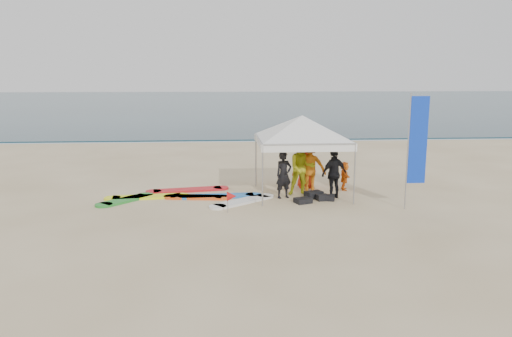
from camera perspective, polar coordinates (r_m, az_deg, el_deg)
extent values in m
plane|color=beige|center=(12.96, -2.46, -7.41)|extent=(120.00, 120.00, 0.00)
cube|color=#0C2633|center=(72.43, -3.88, 7.57)|extent=(160.00, 84.00, 0.08)
cube|color=silver|center=(30.78, -3.46, 3.20)|extent=(160.00, 1.20, 0.01)
imported|color=black|center=(16.41, 3.19, -0.73)|extent=(0.67, 0.56, 1.56)
imported|color=gold|center=(16.83, 5.26, 0.09)|extent=(0.94, 0.74, 1.87)
imported|color=#C96511|center=(17.24, 6.15, 0.29)|extent=(1.24, 0.76, 1.86)
imported|color=black|center=(16.56, 8.91, -0.58)|extent=(1.04, 0.78, 1.65)
imported|color=red|center=(17.92, 5.71, 0.35)|extent=(0.83, 0.57, 1.64)
imported|color=#DB5F13|center=(17.85, 10.07, -0.83)|extent=(0.44, 0.97, 1.01)
cylinder|color=#A5A5A8|center=(18.16, -0.01, 0.99)|extent=(0.05, 0.05, 1.92)
cylinder|color=#A5A5A8|center=(18.59, 8.88, 1.09)|extent=(0.05, 0.05, 1.92)
cylinder|color=#A5A5A8|center=(15.34, 0.76, -0.83)|extent=(0.05, 0.05, 1.92)
cylinder|color=#A5A5A8|center=(15.84, 11.20, -0.66)|extent=(0.05, 0.05, 1.92)
cube|color=white|center=(15.38, 6.13, 2.32)|extent=(2.98, 0.02, 0.24)
cube|color=white|center=(18.20, 4.53, 3.65)|extent=(2.98, 0.02, 0.24)
cube|color=white|center=(16.61, 0.34, 3.01)|extent=(0.02, 2.98, 0.24)
cube|color=white|center=(17.08, 10.04, 3.06)|extent=(0.02, 2.98, 0.24)
pyramid|color=white|center=(16.69, 5.31, 6.07)|extent=(4.08, 4.08, 0.77)
cylinder|color=#A5A5A8|center=(15.54, 16.96, 1.82)|extent=(0.04, 0.04, 3.51)
cube|color=#0C35CA|center=(15.60, 18.04, 3.09)|extent=(0.55, 0.03, 2.60)
cylinder|color=#A5A5A8|center=(14.76, -3.26, -3.94)|extent=(0.02, 0.02, 0.60)
cone|color=red|center=(14.71, -2.80, -3.19)|extent=(0.28, 0.28, 0.28)
cube|color=black|center=(16.63, 6.61, -2.99)|extent=(0.66, 0.55, 0.22)
cube|color=black|center=(16.38, 8.17, -3.31)|extent=(0.52, 0.40, 0.18)
cube|color=black|center=(15.96, 5.39, -3.66)|extent=(0.61, 0.55, 0.16)
cube|color=black|center=(16.33, 7.60, -3.30)|extent=(0.41, 0.33, 0.20)
cube|color=#F85614|center=(16.61, -6.78, -3.27)|extent=(1.73, 0.74, 0.07)
cube|color=#F3FF1A|center=(16.92, -12.37, -3.19)|extent=(2.25, 0.76, 0.07)
cube|color=white|center=(15.97, -1.54, -3.77)|extent=(1.92, 1.68, 0.07)
cube|color=#24872A|center=(16.68, -14.71, -3.50)|extent=(1.50, 1.56, 0.07)
cube|color=blue|center=(16.68, -4.15, -3.17)|extent=(2.29, 0.65, 0.07)
cube|color=red|center=(17.67, -7.80, -2.45)|extent=(2.42, 0.94, 0.07)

